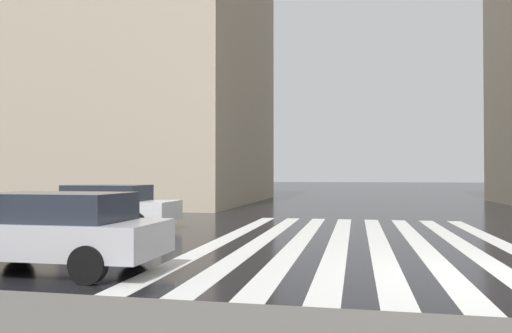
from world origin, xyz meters
TOP-DOWN VIEW (x-y plane):
  - ground_plane at (0.00, 0.00)m, footprint 220.00×220.00m
  - zebra_crossing at (4.00, 2.00)m, footprint 13.00×7.50m
  - haussmann_block_mid at (20.47, 22.05)m, footprint 15.94×27.47m
  - car_white at (5.50, 9.73)m, footprint 1.85×4.10m
  - car_silver at (-1.00, 7.41)m, footprint 1.85×4.10m

SIDE VIEW (x-z plane):
  - ground_plane at x=0.00m, z-range 0.00..0.00m
  - zebra_crossing at x=4.00m, z-range 0.00..0.01m
  - car_white at x=5.50m, z-range 0.05..1.46m
  - car_silver at x=-1.00m, z-range 0.05..1.46m
  - haussmann_block_mid at x=20.47m, z-range -0.19..18.61m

